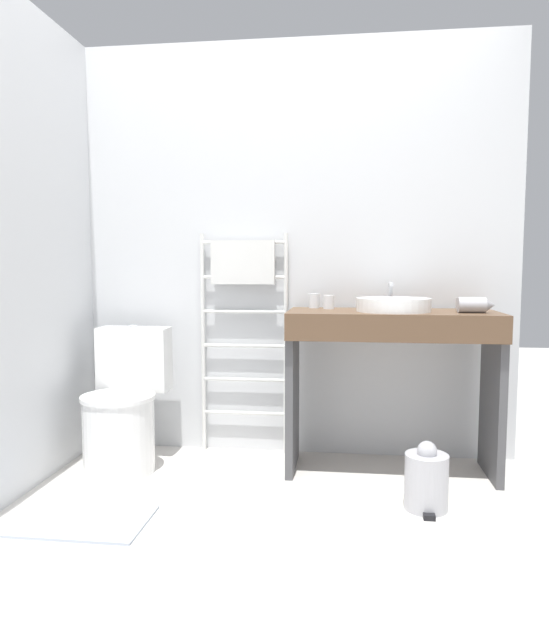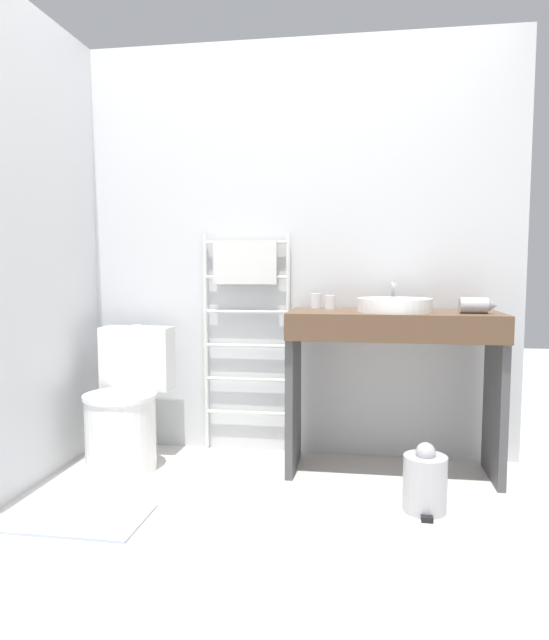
{
  "view_description": "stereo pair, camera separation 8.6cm",
  "coord_description": "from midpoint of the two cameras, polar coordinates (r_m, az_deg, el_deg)",
  "views": [
    {
      "loc": [
        0.34,
        -1.99,
        1.08
      ],
      "look_at": [
        -0.01,
        0.84,
        0.82
      ],
      "focal_mm": 32.0,
      "sensor_mm": 36.0,
      "label": 1
    },
    {
      "loc": [
        0.42,
        -1.98,
        1.08
      ],
      "look_at": [
        -0.01,
        0.84,
        0.82
      ],
      "focal_mm": 32.0,
      "sensor_mm": 36.0,
      "label": 2
    }
  ],
  "objects": [
    {
      "name": "hair_dryer",
      "position": [
        3.0,
        20.18,
        1.4
      ],
      "size": [
        0.18,
        0.17,
        0.08
      ],
      "color": "#B7B7BC",
      "rests_on": "vanity_counter"
    },
    {
      "name": "faucet",
      "position": [
        3.19,
        12.5,
        2.79
      ],
      "size": [
        0.02,
        0.1,
        0.15
      ],
      "color": "silver",
      "rests_on": "vanity_counter"
    },
    {
      "name": "toilet",
      "position": [
        3.23,
        -13.91,
        -8.7
      ],
      "size": [
        0.4,
        0.52,
        0.76
      ],
      "color": "white",
      "rests_on": "ground_plane"
    },
    {
      "name": "wall_side",
      "position": [
        3.08,
        -22.97,
        6.61
      ],
      "size": [
        0.12,
        1.91,
        2.35
      ],
      "primitive_type": "cube",
      "color": "silver",
      "rests_on": "ground_plane"
    },
    {
      "name": "bath_mat",
      "position": [
        2.72,
        -17.9,
        -18.34
      ],
      "size": [
        0.56,
        0.36,
        0.01
      ],
      "primitive_type": "cube",
      "color": "#B2BCCC",
      "rests_on": "ground_plane"
    },
    {
      "name": "towel_radiator",
      "position": [
        3.28,
        -2.15,
        2.4
      ],
      "size": [
        0.51,
        0.06,
        1.28
      ],
      "color": "white",
      "rests_on": "ground_plane"
    },
    {
      "name": "trash_bin",
      "position": [
        2.72,
        15.73,
        -15.29
      ],
      "size": [
        0.19,
        0.23,
        0.31
      ],
      "color": "#B7B7BC",
      "rests_on": "ground_plane"
    },
    {
      "name": "ground_plane",
      "position": [
        2.29,
        -1.94,
        -22.94
      ],
      "size": [
        12.0,
        12.0,
        0.0
      ],
      "primitive_type": "plane",
      "color": "silver"
    },
    {
      "name": "vanity_counter",
      "position": [
        3.03,
        12.53,
        -4.13
      ],
      "size": [
        1.08,
        0.47,
        0.86
      ],
      "color": "brown",
      "rests_on": "ground_plane"
    },
    {
      "name": "cup_near_edge",
      "position": [
        3.11,
        6.39,
        1.78
      ],
      "size": [
        0.06,
        0.06,
        0.07
      ],
      "color": "white",
      "rests_on": "vanity_counter"
    },
    {
      "name": "cup_near_wall",
      "position": [
        3.18,
        4.95,
        1.93
      ],
      "size": [
        0.06,
        0.06,
        0.08
      ],
      "color": "white",
      "rests_on": "vanity_counter"
    },
    {
      "name": "wall_back",
      "position": [
        3.34,
        2.33,
        6.89
      ],
      "size": [
        2.59,
        0.12,
        2.35
      ],
      "primitive_type": "cube",
      "color": "silver",
      "rests_on": "ground_plane"
    },
    {
      "name": "sink_basin",
      "position": [
        2.98,
        12.73,
        1.52
      ],
      "size": [
        0.38,
        0.38,
        0.07
      ],
      "color": "white",
      "rests_on": "vanity_counter"
    }
  ]
}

